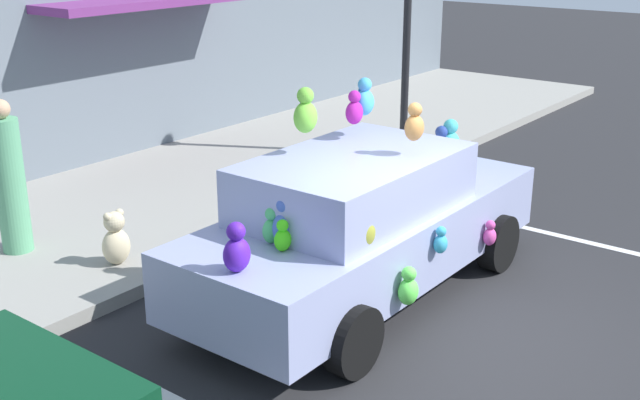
% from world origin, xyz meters
% --- Properties ---
extents(ground_plane, '(60.00, 60.00, 0.00)m').
position_xyz_m(ground_plane, '(0.00, 0.00, 0.00)').
color(ground_plane, '#262628').
extents(sidewalk, '(24.00, 4.00, 0.15)m').
position_xyz_m(sidewalk, '(0.00, 5.00, 0.07)').
color(sidewalk, gray).
rests_on(sidewalk, ground).
extents(parking_stripe_front, '(0.12, 3.60, 0.01)m').
position_xyz_m(parking_stripe_front, '(3.09, 1.00, 0.00)').
color(parking_stripe_front, silver).
rests_on(parking_stripe_front, ground).
extents(plush_covered_car, '(4.47, 1.94, 2.20)m').
position_xyz_m(plush_covered_car, '(0.25, 1.25, 0.81)').
color(plush_covered_car, '#969EC8').
rests_on(plush_covered_car, ground).
extents(teddy_bear_on_sidewalk, '(0.32, 0.27, 0.61)m').
position_xyz_m(teddy_bear_on_sidewalk, '(-1.02, 3.63, 0.43)').
color(teddy_bear_on_sidewalk, beige).
rests_on(teddy_bear_on_sidewalk, sidewalk).
extents(street_lamp_post, '(0.28, 0.28, 3.82)m').
position_xyz_m(street_lamp_post, '(4.62, 3.50, 2.49)').
color(street_lamp_post, black).
rests_on(street_lamp_post, sidewalk).
extents(pedestrian_near_shopfront, '(0.34, 0.34, 1.74)m').
position_xyz_m(pedestrian_near_shopfront, '(-1.46, 4.83, 0.96)').
color(pedestrian_near_shopfront, '#5BA577').
rests_on(pedestrian_near_shopfront, sidewalk).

